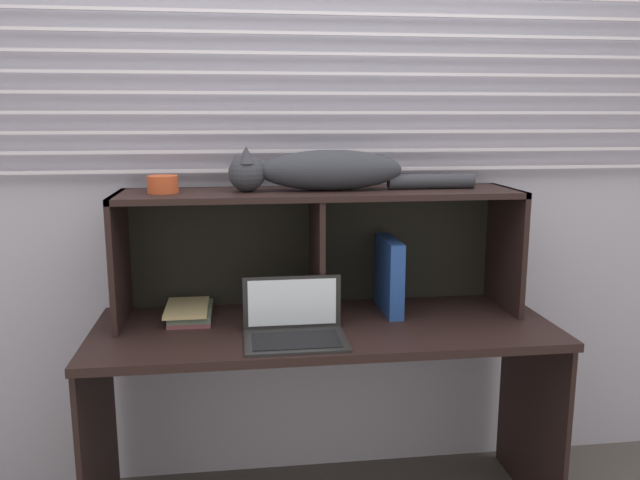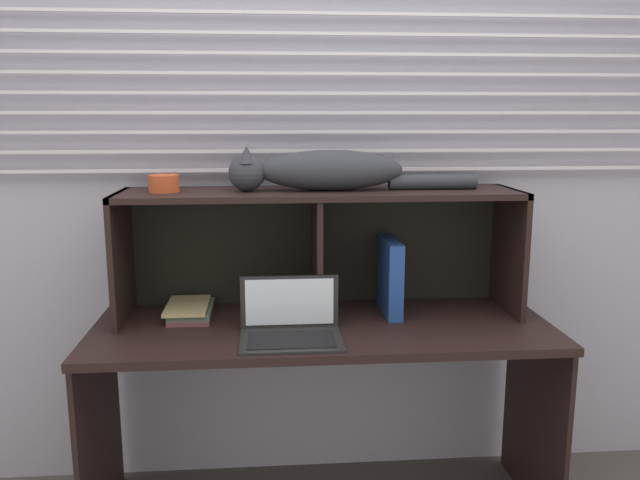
{
  "view_description": "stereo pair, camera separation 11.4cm",
  "coord_description": "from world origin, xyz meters",
  "px_view_note": "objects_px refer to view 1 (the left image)",
  "views": [
    {
      "loc": [
        -0.3,
        -1.96,
        1.48
      ],
      "look_at": [
        0.0,
        0.33,
        1.02
      ],
      "focal_mm": 35.79,
      "sensor_mm": 36.0,
      "label": 1
    },
    {
      "loc": [
        -0.19,
        -1.97,
        1.48
      ],
      "look_at": [
        0.0,
        0.33,
        1.02
      ],
      "focal_mm": 35.79,
      "sensor_mm": 36.0,
      "label": 2
    }
  ],
  "objects_px": {
    "binder_upright": "(389,275)",
    "book_stack": "(190,312)",
    "cat": "(323,171)",
    "laptop": "(294,327)",
    "small_basket": "(163,184)"
  },
  "relations": [
    {
      "from": "book_stack",
      "to": "small_basket",
      "type": "relative_size",
      "value": 2.38
    },
    {
      "from": "cat",
      "to": "book_stack",
      "type": "relative_size",
      "value": 3.53
    },
    {
      "from": "cat",
      "to": "small_basket",
      "type": "distance_m",
      "value": 0.57
    },
    {
      "from": "laptop",
      "to": "small_basket",
      "type": "relative_size",
      "value": 3.13
    },
    {
      "from": "laptop",
      "to": "binder_upright",
      "type": "height_order",
      "value": "binder_upright"
    },
    {
      "from": "binder_upright",
      "to": "small_basket",
      "type": "bearing_deg",
      "value": 180.0
    },
    {
      "from": "binder_upright",
      "to": "book_stack",
      "type": "relative_size",
      "value": 1.09
    },
    {
      "from": "cat",
      "to": "book_stack",
      "type": "xyz_separation_m",
      "value": [
        -0.49,
        0.01,
        -0.51
      ]
    },
    {
      "from": "binder_upright",
      "to": "book_stack",
      "type": "height_order",
      "value": "binder_upright"
    },
    {
      "from": "cat",
      "to": "small_basket",
      "type": "bearing_deg",
      "value": 180.0
    },
    {
      "from": "laptop",
      "to": "cat",
      "type": "bearing_deg",
      "value": 62.75
    },
    {
      "from": "cat",
      "to": "binder_upright",
      "type": "relative_size",
      "value": 3.22
    },
    {
      "from": "binder_upright",
      "to": "book_stack",
      "type": "distance_m",
      "value": 0.76
    },
    {
      "from": "small_basket",
      "to": "cat",
      "type": "bearing_deg",
      "value": 0.0
    },
    {
      "from": "book_stack",
      "to": "binder_upright",
      "type": "bearing_deg",
      "value": -0.38
    }
  ]
}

